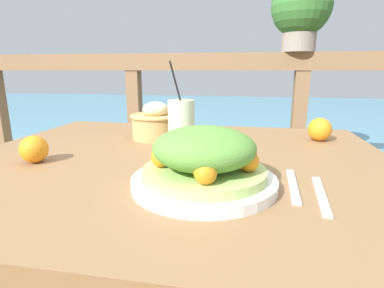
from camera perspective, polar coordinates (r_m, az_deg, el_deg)
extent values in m
cube|color=olive|center=(0.80, -3.34, -3.85)|extent=(1.13, 0.95, 0.04)
cube|color=olive|center=(1.48, -18.91, -11.10)|extent=(0.06, 0.06, 0.68)
cube|color=olive|center=(1.35, 23.81, -14.13)|extent=(0.06, 0.06, 0.68)
cube|color=brown|center=(1.65, 4.18, 15.36)|extent=(2.80, 0.08, 0.09)
cube|color=brown|center=(2.31, -32.11, -0.12)|extent=(0.07, 0.07, 0.95)
cube|color=brown|center=(1.83, -10.46, -1.40)|extent=(0.07, 0.07, 0.95)
cube|color=brown|center=(1.73, 19.02, -2.79)|extent=(0.07, 0.07, 0.95)
cube|color=#568EA8|center=(4.21, 7.76, 3.77)|extent=(12.00, 4.00, 0.43)
cylinder|color=silver|center=(0.60, 2.29, -7.12)|extent=(0.29, 0.29, 0.02)
cylinder|color=#A8C66B|center=(0.59, 2.30, -5.40)|extent=(0.24, 0.24, 0.02)
ellipsoid|color=#568E38|center=(0.58, 2.35, -0.72)|extent=(0.20, 0.20, 0.08)
sphere|color=orange|center=(0.57, 10.72, -3.25)|extent=(0.04, 0.04, 0.04)
sphere|color=orange|center=(0.66, 1.51, -0.61)|extent=(0.04, 0.04, 0.04)
sphere|color=orange|center=(0.59, -5.94, -2.52)|extent=(0.04, 0.04, 0.04)
sphere|color=orange|center=(0.50, 2.57, -5.50)|extent=(0.04, 0.04, 0.04)
cylinder|color=beige|center=(0.86, -2.04, 3.69)|extent=(0.08, 0.08, 0.14)
cylinder|color=black|center=(0.84, -2.20, 8.30)|extent=(0.06, 0.01, 0.21)
cylinder|color=tan|center=(1.01, -6.86, 3.31)|extent=(0.16, 0.16, 0.08)
torus|color=tan|center=(1.00, -6.91, 5.32)|extent=(0.17, 0.17, 0.01)
ellipsoid|color=beige|center=(1.00, -6.95, 6.52)|extent=(0.09, 0.09, 0.05)
cylinder|color=gray|center=(1.67, 19.62, 17.72)|extent=(0.16, 0.16, 0.09)
sphere|color=#336B2D|center=(1.69, 20.12, 23.39)|extent=(0.29, 0.29, 0.29)
cube|color=silver|center=(0.63, 18.65, -7.42)|extent=(0.03, 0.18, 0.00)
cube|color=silver|center=(0.60, 23.31, -8.84)|extent=(0.03, 0.18, 0.00)
sphere|color=orange|center=(0.84, -27.89, -0.89)|extent=(0.07, 0.07, 0.07)
sphere|color=orange|center=(1.05, 23.14, 2.58)|extent=(0.07, 0.07, 0.07)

